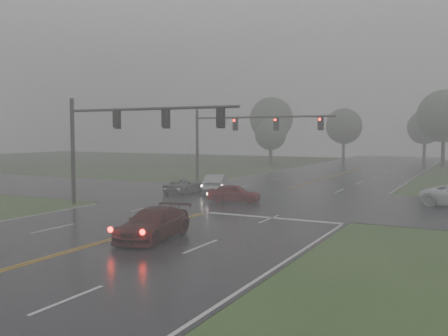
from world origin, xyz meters
The scene contains 15 objects.
ground centered at (0.00, 0.00, 0.00)m, with size 180.00×180.00×0.00m, color #2D4A20.
main_road centered at (0.00, 20.00, 0.00)m, with size 18.00×160.00×0.02m, color black.
cross_street centered at (0.00, 22.00, 0.00)m, with size 120.00×14.00×0.02m, color black.
stop_bar centered at (4.50, 14.40, 0.00)m, with size 8.50×0.50×0.01m, color #BCBCBC.
sedan_maroon centered at (1.70, 6.32, 0.00)m, with size 2.05×5.05×1.46m, color #3C0C0A.
sedan_red centered at (-0.46, 19.41, 0.00)m, with size 1.56×3.88×1.32m, color maroon.
sedan_silver centered at (-4.64, 24.46, 0.00)m, with size 1.59×4.57×1.51m, color #AAACB1.
car_grey centered at (-6.68, 22.55, 0.00)m, with size 2.01×4.36×1.21m, color #57595F.
signal_gantry_near centered at (-6.16, 13.39, 5.25)m, with size 13.19×0.33×7.48m.
signal_gantry_far centered at (-5.73, 30.68, 5.25)m, with size 14.29×0.38×7.43m.
tree_nw_a centered at (-14.54, 61.04, 4.82)m, with size 5.00×5.00×7.34m.
tree_ne_a centered at (10.24, 68.61, 7.60)m, with size 7.86×7.86×11.55m.
tree_n_mid centered at (-7.03, 77.91, 6.32)m, with size 6.54×6.54×9.61m.
tree_nw_b centered at (-19.16, 72.71, 7.69)m, with size 7.95×7.95×11.68m.
tree_n_far centered at (5.88, 86.41, 6.11)m, with size 6.33×6.33×9.29m.
Camera 1 is at (15.46, -12.91, 5.04)m, focal length 40.00 mm.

